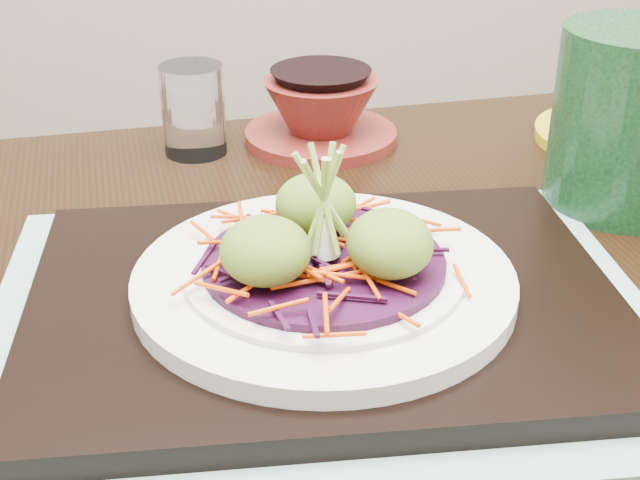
{
  "coord_description": "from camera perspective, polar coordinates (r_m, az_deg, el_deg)",
  "views": [
    {
      "loc": [
        -0.03,
        -0.57,
        1.02
      ],
      "look_at": [
        0.04,
        -0.05,
        0.74
      ],
      "focal_mm": 50.0,
      "sensor_mm": 36.0,
      "label": 1
    }
  ],
  "objects": [
    {
      "name": "yellow_plate",
      "position": [
        0.93,
        19.08,
        6.29
      ],
      "size": [
        0.19,
        0.19,
        0.01
      ],
      "primitive_type": "cylinder",
      "rotation": [
        0.0,
        0.0,
        0.04
      ],
      "color": "#B19613",
      "rests_on": "dining_table"
    },
    {
      "name": "carrot_julienne",
      "position": [
        0.57,
        0.25,
        -0.77
      ],
      "size": [
        0.19,
        0.19,
        0.01
      ],
      "primitive_type": null,
      "color": "#D84103",
      "rests_on": "cabbage_bed"
    },
    {
      "name": "scallion_garnish",
      "position": [
        0.56,
        0.26,
        2.27
      ],
      "size": [
        0.06,
        0.06,
        0.09
      ],
      "primitive_type": null,
      "color": "#96BC4B",
      "rests_on": "cabbage_bed"
    },
    {
      "name": "serving_tray",
      "position": [
        0.59,
        0.24,
        -3.96
      ],
      "size": [
        0.39,
        0.29,
        0.02
      ],
      "primitive_type": "cube",
      "rotation": [
        0.0,
        0.0,
        -0.01
      ],
      "color": "black",
      "rests_on": "placemat"
    },
    {
      "name": "guacamole_scoops",
      "position": [
        0.56,
        0.26,
        0.49
      ],
      "size": [
        0.14,
        0.12,
        0.04
      ],
      "color": "#5A7E25",
      "rests_on": "cabbage_bed"
    },
    {
      "name": "white_plate",
      "position": [
        0.58,
        0.25,
        -2.54
      ],
      "size": [
        0.25,
        0.25,
        0.02
      ],
      "color": "silver",
      "rests_on": "serving_tray"
    },
    {
      "name": "cabbage_bed",
      "position": [
        0.58,
        0.25,
        -1.45
      ],
      "size": [
        0.16,
        0.16,
        0.01
      ],
      "primitive_type": "cylinder",
      "color": "#320A2A",
      "rests_on": "white_plate"
    },
    {
      "name": "dining_table",
      "position": [
        0.66,
        -3.38,
        -11.01
      ],
      "size": [
        1.19,
        0.86,
        0.69
      ],
      "rotation": [
        0.0,
        0.0,
        0.12
      ],
      "color": "black",
      "rests_on": "ground"
    },
    {
      "name": "placemat",
      "position": [
        0.6,
        0.24,
        -4.82
      ],
      "size": [
        0.45,
        0.35,
        0.0
      ],
      "primitive_type": "cube",
      "rotation": [
        0.0,
        0.0,
        -0.01
      ],
      "color": "#84AB9C",
      "rests_on": "dining_table"
    },
    {
      "name": "water_glass",
      "position": [
        0.85,
        -8.1,
        8.25
      ],
      "size": [
        0.07,
        0.07,
        0.09
      ],
      "primitive_type": "cylinder",
      "rotation": [
        0.0,
        0.0,
        0.13
      ],
      "color": "white",
      "rests_on": "dining_table"
    },
    {
      "name": "terracotta_bowl_set",
      "position": [
        0.87,
        0.05,
        8.08
      ],
      "size": [
        0.15,
        0.15,
        0.06
      ],
      "rotation": [
        0.0,
        0.0,
        -0.01
      ],
      "color": "maroon",
      "rests_on": "dining_table"
    },
    {
      "name": "green_jar",
      "position": [
        0.77,
        19.32,
        7.31
      ],
      "size": [
        0.17,
        0.17,
        0.15
      ],
      "primitive_type": "cylinder",
      "rotation": [
        0.0,
        0.0,
        0.48
      ],
      "color": "#17421E",
      "rests_on": "dining_table"
    }
  ]
}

